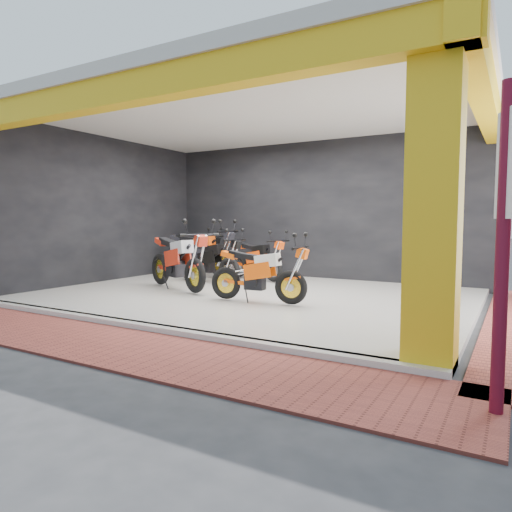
{
  "coord_description": "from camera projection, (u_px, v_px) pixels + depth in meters",
  "views": [
    {
      "loc": [
        4.51,
        -5.64,
        1.52
      ],
      "look_at": [
        0.47,
        1.33,
        0.9
      ],
      "focal_mm": 32.0,
      "sensor_mm": 36.0,
      "label": 1
    }
  ],
  "objects": [
    {
      "name": "floor_kerb",
      "position": [
        142.0,
        327.0,
        6.35
      ],
      "size": [
        8.0,
        0.2,
        0.1
      ],
      "primitive_type": "cube",
      "color": "white",
      "rests_on": "ground"
    },
    {
      "name": "ground",
      "position": [
        188.0,
        317.0,
        7.23
      ],
      "size": [
        80.0,
        80.0,
        0.0
      ],
      "primitive_type": "plane",
      "color": "#2D2D30",
      "rests_on": "ground"
    },
    {
      "name": "showroom_floor",
      "position": [
        252.0,
        296.0,
        8.95
      ],
      "size": [
        8.0,
        6.0,
        0.1
      ],
      "primitive_type": "cube",
      "color": "white",
      "rests_on": "ground"
    },
    {
      "name": "header_beam_right",
      "position": [
        486.0,
        100.0,
        6.71
      ],
      "size": [
        0.3,
        6.4,
        0.4
      ],
      "primitive_type": "cube",
      "color": "gold",
      "rests_on": "corner_column"
    },
    {
      "name": "moto_hero",
      "position": [
        291.0,
        271.0,
        7.61
      ],
      "size": [
        1.97,
        0.86,
        1.18
      ],
      "primitive_type": null,
      "rotation": [
        0.0,
        0.0,
        0.08
      ],
      "color": "#FF5A0A",
      "rests_on": "showroom_floor"
    },
    {
      "name": "paver_front",
      "position": [
        97.0,
        342.0,
        5.68
      ],
      "size": [
        9.0,
        1.4,
        0.03
      ],
      "primitive_type": "cube",
      "color": "brown",
      "rests_on": "ground"
    },
    {
      "name": "back_wall",
      "position": [
        314.0,
        212.0,
        11.5
      ],
      "size": [
        8.2,
        0.2,
        3.5
      ],
      "primitive_type": "cube",
      "color": "black",
      "rests_on": "ground"
    },
    {
      "name": "left_wall",
      "position": [
        104.0,
        211.0,
        10.87
      ],
      "size": [
        0.2,
        6.2,
        3.5
      ],
      "primitive_type": "cube",
      "color": "black",
      "rests_on": "ground"
    },
    {
      "name": "moto_row_e",
      "position": [
        210.0,
        251.0,
        12.46
      ],
      "size": [
        2.0,
        0.84,
        1.2
      ],
      "primitive_type": null,
      "rotation": [
        0.0,
        0.0,
        -0.06
      ],
      "color": "black",
      "rests_on": "showroom_floor"
    },
    {
      "name": "moto_row_c",
      "position": [
        221.0,
        250.0,
        11.14
      ],
      "size": [
        2.3,
        0.87,
        1.4
      ],
      "primitive_type": null,
      "rotation": [
        0.0,
        0.0,
        -0.01
      ],
      "color": "black",
      "rests_on": "showroom_floor"
    },
    {
      "name": "moto_row_b",
      "position": [
        273.0,
        258.0,
        10.5
      ],
      "size": [
        2.02,
        1.24,
        1.16
      ],
      "primitive_type": null,
      "rotation": [
        0.0,
        0.0,
        -0.3
      ],
      "color": "#FF4A0A",
      "rests_on": "showroom_floor"
    },
    {
      "name": "moto_row_a",
      "position": [
        195.0,
        258.0,
        8.8
      ],
      "size": [
        2.44,
        1.64,
        1.4
      ],
      "primitive_type": null,
      "rotation": [
        0.0,
        0.0,
        -0.38
      ],
      "color": "red",
      "rests_on": "showroom_floor"
    },
    {
      "name": "moto_row_d",
      "position": [
        229.0,
        258.0,
        10.13
      ],
      "size": [
        2.05,
        0.97,
        1.21
      ],
      "primitive_type": null,
      "rotation": [
        0.0,
        0.0,
        -0.12
      ],
      "color": "black",
      "rests_on": "showroom_floor"
    },
    {
      "name": "signpost",
      "position": [
        503.0,
        237.0,
        3.45
      ],
      "size": [
        0.15,
        0.34,
        2.56
      ],
      "rotation": [
        0.0,
        0.0,
        0.38
      ],
      "color": "#590D1E",
      "rests_on": "ground"
    },
    {
      "name": "corner_column",
      "position": [
        434.0,
        198.0,
        4.58
      ],
      "size": [
        0.5,
        0.5,
        3.5
      ],
      "primitive_type": "cube",
      "color": "gold",
      "rests_on": "ground"
    },
    {
      "name": "header_beam_front",
      "position": [
        139.0,
        88.0,
        6.12
      ],
      "size": [
        8.4,
        0.3,
        0.4
      ],
      "primitive_type": "cube",
      "color": "gold",
      "rests_on": "corner_column"
    },
    {
      "name": "showroom_ceiling",
      "position": [
        252.0,
        112.0,
        8.68
      ],
      "size": [
        8.4,
        6.4,
        0.2
      ],
      "primitive_type": "cube",
      "color": "beige",
      "rests_on": "corner_column"
    }
  ]
}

